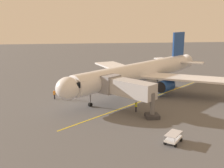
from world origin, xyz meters
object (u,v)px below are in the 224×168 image
object	(u,v)px
airplane	(139,72)
ground_crew_wing_walker	(66,95)
ground_crew_loader	(136,107)
ground_crew_marshaller	(54,94)
baggage_cart_near_nose	(173,138)
jet_bridge	(124,88)

from	to	relation	value
airplane	ground_crew_wing_walker	distance (m)	15.54
ground_crew_wing_walker	ground_crew_loader	world-z (taller)	same
ground_crew_marshaller	baggage_cart_near_nose	bearing A→B (deg)	126.62
jet_bridge	airplane	bearing A→B (deg)	-114.32
airplane	ground_crew_wing_walker	xyz separation A→B (m)	(14.72, 3.90, -3.12)
ground_crew_wing_walker	baggage_cart_near_nose	distance (m)	24.60
ground_crew_marshaller	baggage_cart_near_nose	xyz separation A→B (m)	(-15.62, 21.02, -0.23)
airplane	ground_crew_marshaller	bearing A→B (deg)	11.68
ground_crew_marshaller	ground_crew_wing_walker	distance (m)	2.24
jet_bridge	ground_crew_wing_walker	distance (m)	12.49
ground_crew_marshaller	airplane	bearing A→B (deg)	-168.32
jet_bridge	ground_crew_loader	distance (m)	3.61
airplane	baggage_cart_near_nose	size ratio (longest dim) A/B	11.66
ground_crew_wing_walker	baggage_cart_near_nose	size ratio (longest dim) A/B	0.59
jet_bridge	baggage_cart_near_nose	distance (m)	14.04
ground_crew_loader	ground_crew_marshaller	bearing A→B (deg)	-33.95
jet_bridge	ground_crew_marshaller	size ratio (longest dim) A/B	5.83
ground_crew_loader	baggage_cart_near_nose	size ratio (longest dim) A/B	0.59
ground_crew_marshaller	ground_crew_loader	xyz separation A→B (m)	(-13.56, 9.13, 0.00)
ground_crew_marshaller	baggage_cart_near_nose	size ratio (longest dim) A/B	0.59
ground_crew_wing_walker	jet_bridge	bearing A→B (deg)	142.00
jet_bridge	ground_crew_loader	world-z (taller)	jet_bridge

